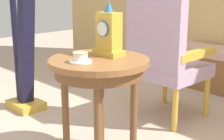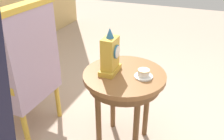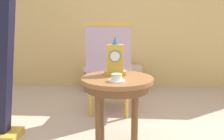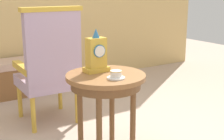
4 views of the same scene
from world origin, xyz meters
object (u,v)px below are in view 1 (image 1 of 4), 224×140
mantel_clock (109,34)px  window_bench (223,70)px  teacup_left (80,58)px  armchair (164,49)px  side_table (99,73)px  harp (23,30)px

mantel_clock → window_bench: size_ratio=0.34×
teacup_left → armchair: armchair is taller
side_table → mantel_clock: mantel_clock is taller
side_table → window_bench: bearing=94.4°
armchair → window_bench: bearing=90.9°
side_table → window_bench: side_table is taller
window_bench → armchair: bearing=-89.1°
teacup_left → mantel_clock: (-0.02, 0.24, 0.11)m
teacup_left → harp: 1.13m
side_table → window_bench: size_ratio=0.67×
armchair → window_bench: (-0.02, 1.07, -0.37)m
teacup_left → mantel_clock: size_ratio=0.39×
teacup_left → armchair: 0.97m
teacup_left → harp: bearing=166.1°
side_table → harp: bearing=173.3°
armchair → harp: (-0.97, -0.68, 0.12)m
teacup_left → mantel_clock: mantel_clock is taller
teacup_left → mantel_clock: 0.27m
mantel_clock → teacup_left: bearing=-85.7°
mantel_clock → harp: (-1.08, 0.03, -0.09)m
mantel_clock → harp: 1.08m
side_table → window_bench: 1.92m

